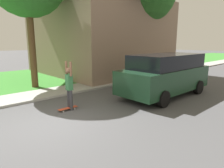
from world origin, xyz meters
The scene contains 7 objects.
ground_plane centered at (0.00, 0.00, 0.00)m, with size 120.00×120.00×0.00m, color #49494C.
lawn centered at (-8.00, 6.00, 0.04)m, with size 10.00×80.00×0.08m.
sidewalk centered at (-3.60, 6.00, 0.05)m, with size 1.80×80.00×0.10m.
house centered at (-7.83, 8.33, 4.58)m, with size 10.35×9.62×8.66m.
suv_parked centered at (0.56, 5.66, 1.08)m, with size 2.19×5.06×2.02m.
skateboarder centered at (-0.76, 1.12, 0.97)m, with size 0.41×0.22×1.89m.
skateboard centered at (-0.74, 1.00, 0.08)m, with size 0.20×0.79×0.10m.
Camera 1 is at (5.85, -2.72, 2.61)m, focal length 32.00 mm.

